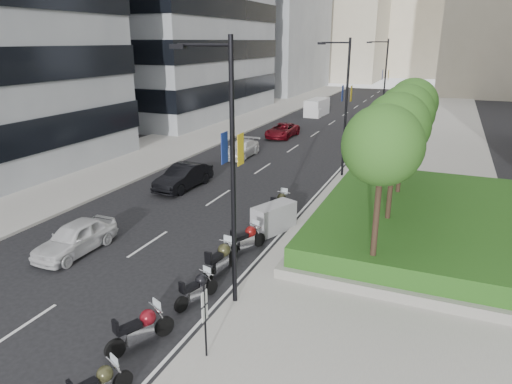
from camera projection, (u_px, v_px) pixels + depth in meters
The scene contains 28 objects.
ground at pixel (118, 293), 16.77m from camera, with size 160.00×160.00×0.00m, color black.
sidewalk_right at pixel (426, 146), 39.70m from camera, with size 10.00×100.00×0.15m, color #9E9B93.
sidewalk_left at pixel (212, 129), 47.39m from camera, with size 8.00×100.00×0.15m, color #9E9B93.
lane_edge at pixel (364, 142), 41.66m from camera, with size 0.12×100.00×0.01m, color silver.
lane_centre at pixel (309, 138), 43.57m from camera, with size 0.12×100.00×0.01m, color silver.
building_grey_far at pixel (255, 4), 82.09m from camera, with size 22.00×26.00×30.00m, color gray.
building_cream_left at pixel (329, 3), 105.51m from camera, with size 26.00×24.00×34.00m, color #B7AD93.
planter at pixel (423, 227), 21.74m from camera, with size 10.00×14.00×0.40m, color gray.
hedge at pixel (425, 216), 21.55m from camera, with size 9.40×13.40×0.80m, color #215117.
tree_0 at pixel (383, 146), 15.44m from camera, with size 2.80×2.80×6.30m.
tree_1 at pixel (396, 127), 18.94m from camera, with size 2.80×2.80×6.30m.
tree_2 at pixel (406, 113), 22.44m from camera, with size 2.80×2.80×6.30m.
tree_3 at pixel (413, 103), 25.94m from camera, with size 2.80×2.80×6.30m.
lamp_post_0 at pixel (228, 165), 14.52m from camera, with size 2.34×0.45×9.00m.
lamp_post_1 at pixel (344, 102), 29.40m from camera, with size 2.34×0.45×9.00m.
lamp_post_2 at pixel (383, 80), 45.15m from camera, with size 2.34×0.45×9.00m.
parking_sign at pixel (205, 317), 12.80m from camera, with size 0.06×0.32×2.50m.
motorcycle_1 at pixel (141, 328), 13.68m from camera, with size 1.13×2.14×1.14m.
motorcycle_2 at pixel (197, 289), 16.01m from camera, with size 0.81×1.99×1.01m.
motorcycle_3 at pixel (221, 259), 17.93m from camera, with size 0.81×2.41×1.20m.
motorcycle_4 at pixel (247, 239), 19.86m from camera, with size 1.07×2.15×1.13m.
motorcycle_5 at pixel (274, 218), 21.94m from camera, with size 1.74×2.47×1.39m.
motorcycle_6 at pixel (279, 204), 24.17m from camera, with size 0.75×2.24×1.11m.
car_a at pixel (75, 238), 19.79m from camera, with size 1.63×4.06×1.38m, color white.
car_b at pixel (184, 177), 28.43m from camera, with size 1.58×4.54×1.50m, color black.
car_c at pixel (241, 149), 36.20m from camera, with size 1.78×4.38×1.27m, color silver.
car_d at pixel (282, 130), 43.55m from camera, with size 2.17×4.72×1.31m, color maroon.
delivery_van at pixel (316, 108), 56.02m from camera, with size 2.03×4.84×2.00m.
Camera 1 is at (10.38, -11.62, 8.82)m, focal length 32.00 mm.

